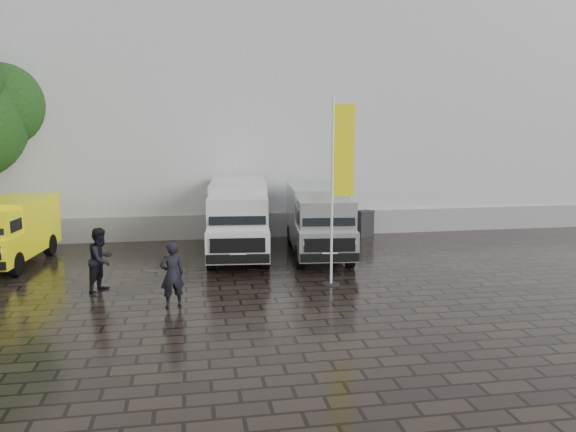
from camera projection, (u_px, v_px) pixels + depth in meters
name	position (u px, v px, depth m)	size (l,w,h in m)	color
ground	(289.00, 292.00, 15.58)	(120.00, 120.00, 0.00)	black
exhibition_hall	(274.00, 99.00, 30.54)	(44.00, 16.00, 12.00)	silver
hall_plinth	(303.00, 224.00, 23.57)	(44.00, 0.15, 1.00)	gray
van_yellow	(9.00, 233.00, 18.49)	(1.79, 4.65, 2.15)	#FFFA0D
van_white	(238.00, 220.00, 19.78)	(1.97, 5.91, 2.56)	silver
van_silver	(318.00, 221.00, 19.93)	(1.87, 5.60, 2.43)	#AAACAF
flagpole	(339.00, 181.00, 15.89)	(0.88, 0.50, 5.38)	black
wheelie_bin	(364.00, 223.00, 23.43)	(0.66, 0.66, 1.10)	black
person_front	(172.00, 275.00, 14.17)	(0.62, 0.41, 1.70)	black
person_tent	(101.00, 260.00, 15.57)	(0.87, 0.68, 1.79)	black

